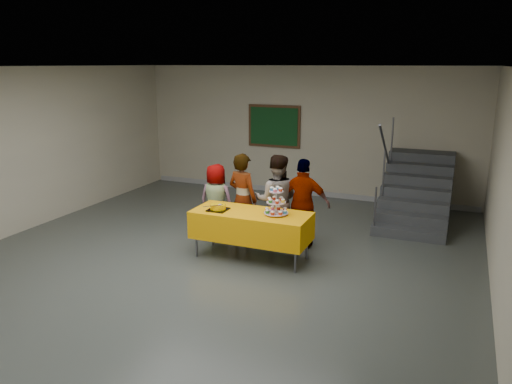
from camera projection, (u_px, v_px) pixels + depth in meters
room_shell at (198, 131)px, 7.00m from camera, size 10.00×10.04×3.02m
bake_table at (251, 225)px, 7.92m from camera, size 1.88×0.78×0.77m
cupcake_stand at (276, 204)px, 7.70m from camera, size 0.38×0.38×0.44m
bear_cake at (218, 207)px, 7.96m from camera, size 0.32×0.36×0.12m
schoolchild_a at (216, 200)px, 8.94m from camera, size 0.65×0.43×1.32m
schoolchild_b at (243, 199)px, 8.55m from camera, size 0.66×0.52×1.59m
schoolchild_c at (276, 200)px, 8.49m from camera, size 0.90×0.79×1.58m
schoolchild_d at (304, 204)px, 8.35m from camera, size 0.93×0.45×1.53m
staircase at (417, 194)px, 10.08m from camera, size 1.30×2.40×2.04m
noticeboard at (274, 126)px, 11.82m from camera, size 1.30×0.05×1.00m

